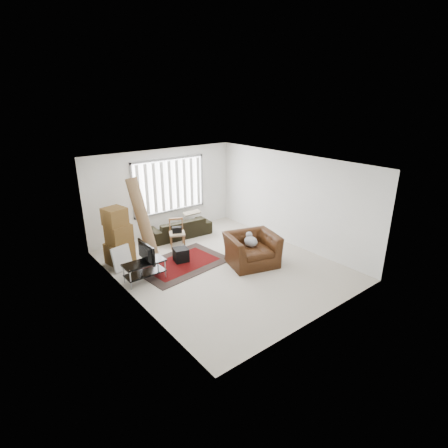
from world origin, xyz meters
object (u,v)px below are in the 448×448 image
at_px(tv_stand, 145,267).
at_px(moving_boxes, 118,238).
at_px(armchair, 252,247).
at_px(sofa, 180,225).
at_px(side_chair, 177,232).

xyz_separation_m(tv_stand, moving_boxes, (-0.07, 1.31, 0.35)).
height_order(tv_stand, armchair, armchair).
relative_size(sofa, armchair, 1.27).
distance_m(side_chair, armchair, 2.39).
xyz_separation_m(moving_boxes, side_chair, (1.75, -0.02, -0.25)).
bearing_deg(moving_boxes, armchair, -39.51).
xyz_separation_m(tv_stand, sofa, (2.16, 1.92, 0.02)).
bearing_deg(sofa, armchair, 104.29).
height_order(tv_stand, sofa, sofa).
relative_size(tv_stand, armchair, 0.65).
bearing_deg(moving_boxes, tv_stand, -86.76).
xyz_separation_m(sofa, side_chair, (-0.48, -0.63, 0.08)).
xyz_separation_m(side_chair, armchair, (0.94, -2.20, 0.02)).
xyz_separation_m(tv_stand, armchair, (2.62, -0.91, 0.12)).
distance_m(sofa, armchair, 2.87).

